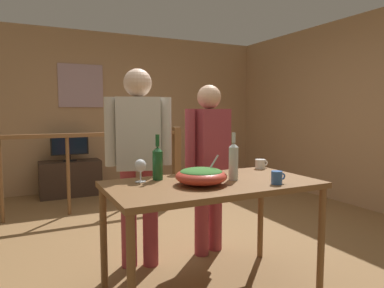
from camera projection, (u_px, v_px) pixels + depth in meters
name	position (u px, v px, depth m)	size (l,w,h in m)	color
ground_plane	(194.00, 246.00, 3.38)	(7.84, 7.84, 0.00)	olive
back_wall	(116.00, 111.00, 5.95)	(5.41, 0.10, 2.61)	tan
side_wall_right	(327.00, 112.00, 5.25)	(0.10, 4.52, 2.61)	tan
framed_picture	(81.00, 86.00, 5.61)	(0.70, 0.03, 0.69)	#AB8C96
stair_railing	(109.00, 158.00, 4.59)	(3.08, 0.10, 1.08)	brown
tv_console	(71.00, 178.00, 5.38)	(0.90, 0.40, 0.54)	#38281E
flat_screen_tv	(70.00, 145.00, 5.30)	(0.55, 0.12, 0.42)	black
serving_table	(212.00, 193.00, 2.45)	(1.47, 0.78, 0.82)	brown
salad_bowl	(201.00, 175.00, 2.34)	(0.35, 0.35, 0.20)	#CC3D2D
wine_glass	(140.00, 167.00, 2.43)	(0.08, 0.08, 0.16)	silver
wine_bottle_green	(158.00, 162.00, 2.51)	(0.07, 0.07, 0.33)	#1E5628
wine_bottle_clear	(233.00, 161.00, 2.50)	(0.07, 0.07, 0.34)	silver
mug_white	(261.00, 164.00, 3.00)	(0.12, 0.09, 0.08)	white
mug_blue	(277.00, 178.00, 2.37)	(0.11, 0.08, 0.09)	#3866B2
person_standing_left	(139.00, 152.00, 2.87)	(0.52, 0.31, 1.66)	#9E3842
person_standing_right	(209.00, 156.00, 3.17)	(0.53, 0.32, 1.55)	#9E3842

